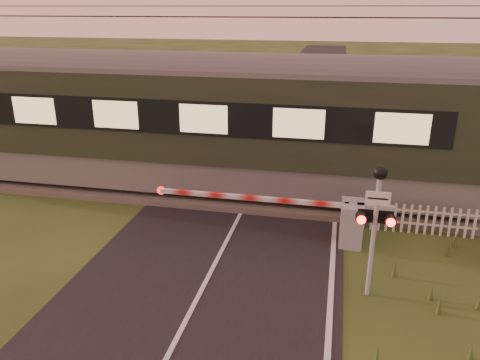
# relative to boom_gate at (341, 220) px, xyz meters

# --- Properties ---
(ground) EXTENTS (160.00, 160.00, 0.00)m
(ground) POSITION_rel_boom_gate_xyz_m (-2.90, -3.66, -0.63)
(ground) COLOR #253A16
(ground) RESTS_ON ground
(road) EXTENTS (6.00, 140.00, 0.03)m
(road) POSITION_rel_boom_gate_xyz_m (-2.88, -3.89, -0.62)
(road) COLOR black
(road) RESTS_ON ground
(track_bed) EXTENTS (140.00, 3.40, 0.39)m
(track_bed) POSITION_rel_boom_gate_xyz_m (-2.90, 2.84, -0.56)
(track_bed) COLOR #47423D
(track_bed) RESTS_ON ground
(overhead_wires) EXTENTS (120.00, 0.62, 0.62)m
(overhead_wires) POSITION_rel_boom_gate_xyz_m (-2.90, 2.84, 5.10)
(overhead_wires) COLOR black
(overhead_wires) RESTS_ON ground
(boom_gate) EXTENTS (6.28, 0.87, 1.16)m
(boom_gate) POSITION_rel_boom_gate_xyz_m (0.00, 0.00, 0.00)
(boom_gate) COLOR gray
(boom_gate) RESTS_ON ground
(crossing_signal) EXTENTS (0.74, 0.33, 2.90)m
(crossing_signal) POSITION_rel_boom_gate_xyz_m (0.61, -2.29, 1.37)
(crossing_signal) COLOR gray
(crossing_signal) RESTS_ON ground
(picket_fence) EXTENTS (3.23, 0.07, 0.83)m
(picket_fence) POSITION_rel_boom_gate_xyz_m (1.93, 0.94, -0.21)
(picket_fence) COLOR silver
(picket_fence) RESTS_ON ground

